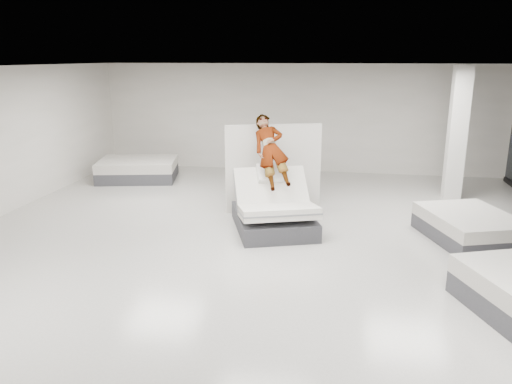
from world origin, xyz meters
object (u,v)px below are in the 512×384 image
(person, at_px, (271,165))
(column, at_px, (457,134))
(remote, at_px, (285,179))
(flat_bed_left_far, at_px, (138,169))
(divider_panel, at_px, (273,168))
(flat_bed_right_far, at_px, (470,227))
(hero_bed, at_px, (274,212))

(person, height_order, column, column)
(remote, xyz_separation_m, column, (3.77, 2.95, 0.54))
(remote, bearing_deg, column, 18.83)
(remote, distance_m, flat_bed_left_far, 5.85)
(flat_bed_left_far, bearing_deg, divider_panel, -28.33)
(flat_bed_right_far, bearing_deg, person, 176.19)
(flat_bed_right_far, distance_m, flat_bed_left_far, 8.88)
(divider_panel, bearing_deg, flat_bed_left_far, 132.01)
(person, height_order, flat_bed_left_far, person)
(column, bearing_deg, remote, -141.90)
(hero_bed, xyz_separation_m, flat_bed_right_far, (3.75, 0.06, -0.12))
(person, relative_size, divider_panel, 0.78)
(flat_bed_left_far, relative_size, column, 0.75)
(column, bearing_deg, hero_bed, -142.90)
(hero_bed, bearing_deg, flat_bed_left_far, 140.90)
(person, distance_m, divider_panel, 1.04)
(hero_bed, xyz_separation_m, remote, (0.21, 0.06, 0.68))
(flat_bed_left_far, bearing_deg, person, -37.25)
(divider_panel, relative_size, flat_bed_left_far, 0.90)
(divider_panel, xyz_separation_m, flat_bed_right_far, (3.95, -1.25, -0.72))
(hero_bed, distance_m, flat_bed_left_far, 5.67)
(hero_bed, height_order, flat_bed_right_far, hero_bed)
(divider_panel, height_order, flat_bed_right_far, divider_panel)
(flat_bed_left_far, bearing_deg, remote, -37.34)
(person, relative_size, flat_bed_left_far, 0.70)
(remote, distance_m, flat_bed_right_far, 3.63)
(remote, bearing_deg, person, 122.15)
(divider_panel, relative_size, column, 0.67)
(remote, xyz_separation_m, flat_bed_right_far, (3.54, 0.00, -0.79))
(remote, distance_m, column, 4.82)
(hero_bed, distance_m, remote, 0.71)
(hero_bed, bearing_deg, flat_bed_right_far, 0.87)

